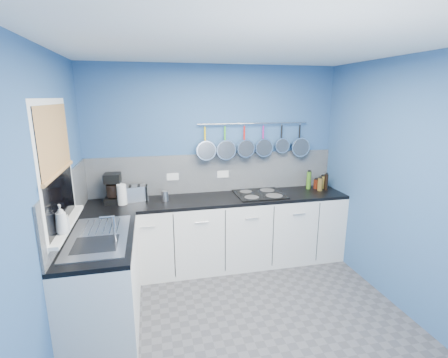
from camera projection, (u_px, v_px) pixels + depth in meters
name	position (u px, v px, depth m)	size (l,w,h in m)	color
floor	(246.00, 325.00, 3.15)	(3.20, 3.00, 0.02)	#47474C
ceiling	(252.00, 44.00, 2.54)	(3.20, 3.00, 0.02)	white
wall_back	(215.00, 165.00, 4.28)	(3.20, 0.02, 2.50)	#305689
wall_front	(351.00, 302.00, 1.42)	(3.20, 0.02, 2.50)	#305689
wall_left	(46.00, 213.00, 2.50)	(0.02, 3.00, 2.50)	#305689
wall_right	(408.00, 188.00, 3.19)	(0.02, 3.00, 2.50)	#305689
backsplash_back	(215.00, 173.00, 4.28)	(3.20, 0.02, 0.50)	#96979A
backsplash_left	(68.00, 202.00, 3.10)	(0.02, 1.80, 0.50)	#96979A
cabinet_run_back	(220.00, 233.00, 4.18)	(3.20, 0.60, 0.86)	silver
worktop_back	(220.00, 199.00, 4.07)	(3.20, 0.60, 0.04)	black
cabinet_run_left	(103.00, 283.00, 3.05)	(0.60, 1.20, 0.86)	silver
worktop_left	(99.00, 239.00, 2.94)	(0.60, 1.20, 0.04)	black
window_frame	(56.00, 167.00, 2.72)	(0.01, 1.00, 1.10)	white
window_glass	(57.00, 167.00, 2.72)	(0.01, 0.90, 1.00)	black
bamboo_blind	(55.00, 139.00, 2.67)	(0.01, 0.90, 0.55)	tan
window_sill	(67.00, 225.00, 2.85)	(0.10, 0.98, 0.03)	white
sink_unit	(99.00, 236.00, 2.94)	(0.50, 0.95, 0.01)	silver
mixer_tap	(114.00, 229.00, 2.77)	(0.12, 0.08, 0.26)	silver
socket_left	(173.00, 177.00, 4.15)	(0.15, 0.01, 0.09)	white
socket_right	(223.00, 174.00, 4.29)	(0.15, 0.01, 0.09)	white
pot_rail	(254.00, 123.00, 4.20)	(0.02, 0.02, 1.45)	silver
soap_bottle_a	(61.00, 219.00, 2.61)	(0.09, 0.09, 0.24)	white
soap_bottle_b	(63.00, 220.00, 2.68)	(0.08, 0.08, 0.17)	white
paper_towel	(122.00, 194.00, 3.79)	(0.11, 0.11, 0.24)	white
coffee_maker	(113.00, 188.00, 3.85)	(0.19, 0.22, 0.35)	black
toaster	(135.00, 193.00, 3.93)	(0.28, 0.16, 0.18)	silver
canister	(165.00, 196.00, 3.93)	(0.08, 0.08, 0.12)	silver
hob	(260.00, 194.00, 4.20)	(0.61, 0.53, 0.01)	black
pan_0	(205.00, 142.00, 4.11)	(0.25, 0.11, 0.44)	silver
pan_1	(225.00, 142.00, 4.16)	(0.25, 0.11, 0.44)	silver
pan_2	(244.00, 140.00, 4.21)	(0.23, 0.12, 0.42)	silver
pan_3	(263.00, 140.00, 4.27)	(0.24, 0.08, 0.43)	silver
pan_4	(282.00, 138.00, 4.32)	(0.20, 0.07, 0.39)	silver
pan_5	(299.00, 140.00, 4.38)	(0.26, 0.09, 0.45)	silver
condiment_0	(322.00, 182.00, 4.48)	(0.07, 0.07, 0.17)	olive
condiment_1	(316.00, 184.00, 4.46)	(0.07, 0.07, 0.12)	#4C190C
condiment_2	(309.00, 180.00, 4.43)	(0.06, 0.06, 0.23)	#3F721E
condiment_3	(326.00, 182.00, 4.38)	(0.05, 0.05, 0.21)	black
condiment_4	(320.00, 184.00, 4.36)	(0.07, 0.07, 0.17)	brown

